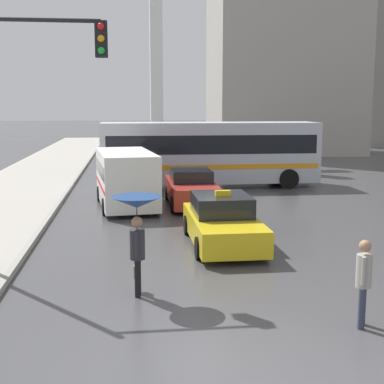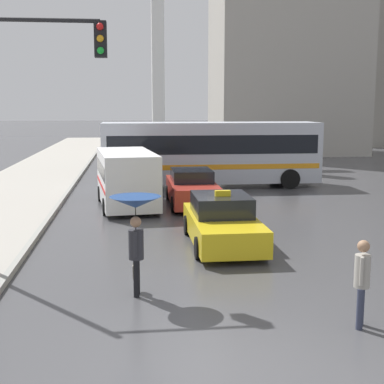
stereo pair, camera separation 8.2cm
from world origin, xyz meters
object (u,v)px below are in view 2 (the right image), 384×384
object	(u,v)px
taxi	(222,222)
sedan_red	(192,189)
pedestrian_man	(362,277)
traffic_light	(27,95)
city_bus	(211,151)
pedestrian_with_umbrella	(136,216)
monument_cross	(157,11)
ambulance_van	(126,176)

from	to	relation	value
taxi	sedan_red	bearing A→B (deg)	-88.81
pedestrian_man	traffic_light	distance (m)	8.14
city_bus	pedestrian_with_umbrella	distance (m)	15.75
pedestrian_with_umbrella	pedestrian_man	distance (m)	4.58
sedan_red	traffic_light	world-z (taller)	traffic_light
traffic_light	monument_cross	bearing A→B (deg)	80.79
monument_cross	pedestrian_man	bearing A→B (deg)	-86.45
taxi	pedestrian_with_umbrella	xyz separation A→B (m)	(-2.50, -3.96, 1.05)
taxi	sedan_red	distance (m)	6.39
city_bus	pedestrian_man	distance (m)	17.41
taxi	monument_cross	world-z (taller)	monument_cross
traffic_light	monument_cross	distance (m)	28.48
ambulance_van	traffic_light	xyz separation A→B (m)	(-2.14, -8.51, 2.99)
sedan_red	pedestrian_with_umbrella	distance (m)	10.67
pedestrian_man	monument_cross	size ratio (longest dim) A/B	0.08
ambulance_van	pedestrian_man	xyz separation A→B (m)	(4.23, -12.39, -0.29)
traffic_light	monument_cross	world-z (taller)	monument_cross
taxi	ambulance_van	bearing A→B (deg)	-66.38
taxi	monument_cross	size ratio (longest dim) A/B	0.23
sedan_red	city_bus	bearing A→B (deg)	-106.99
sedan_red	city_bus	distance (m)	5.26
pedestrian_man	city_bus	bearing A→B (deg)	-151.20
city_bus	pedestrian_with_umbrella	bearing A→B (deg)	-14.17
sedan_red	monument_cross	distance (m)	21.30
sedan_red	monument_cross	size ratio (longest dim) A/B	0.24
sedan_red	pedestrian_man	size ratio (longest dim) A/B	2.84
pedestrian_man	sedan_red	bearing A→B (deg)	-144.21
pedestrian_with_umbrella	traffic_light	distance (m)	3.88
sedan_red	ambulance_van	size ratio (longest dim) A/B	0.86
taxi	pedestrian_with_umbrella	bearing A→B (deg)	57.69
pedestrian_man	monument_cross	xyz separation A→B (m)	(-1.94, 31.22, 9.84)
traffic_light	ambulance_van	bearing A→B (deg)	75.88
sedan_red	taxi	bearing A→B (deg)	91.19
sedan_red	city_bus	xyz separation A→B (m)	(1.50, 4.92, 1.10)
pedestrian_with_umbrella	sedan_red	bearing A→B (deg)	-7.76
taxi	pedestrian_man	xyz separation A→B (m)	(1.48, -6.08, 0.28)
traffic_light	monument_cross	xyz separation A→B (m)	(4.44, 27.35, 6.56)
pedestrian_man	traffic_light	size ratio (longest dim) A/B	0.26
traffic_light	pedestrian_with_umbrella	bearing A→B (deg)	-36.16
ambulance_van	monument_cross	xyz separation A→B (m)	(2.29, 18.84, 9.55)
taxi	pedestrian_man	bearing A→B (deg)	103.63
pedestrian_with_umbrella	pedestrian_man	world-z (taller)	pedestrian_with_umbrella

